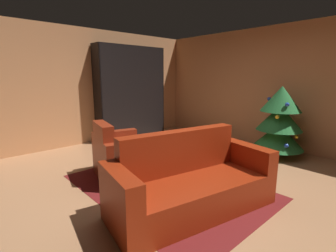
{
  "coord_description": "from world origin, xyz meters",
  "views": [
    {
      "loc": [
        2.4,
        -2.6,
        1.57
      ],
      "look_at": [
        -0.37,
        -0.07,
        0.8
      ],
      "focal_mm": 26.43,
      "sensor_mm": 36.0,
      "label": 1
    }
  ],
  "objects_px": {
    "armchair_red": "(121,158)",
    "coffee_table": "(167,158)",
    "couch_red": "(191,184)",
    "decorated_tree": "(279,121)",
    "bookshelf_unit": "(135,94)",
    "book_stack_on_table": "(168,149)",
    "bottle_on_table": "(169,150)"
  },
  "relations": [
    {
      "from": "couch_red",
      "to": "coffee_table",
      "type": "height_order",
      "value": "couch_red"
    },
    {
      "from": "coffee_table",
      "to": "book_stack_on_table",
      "type": "relative_size",
      "value": 2.91
    },
    {
      "from": "book_stack_on_table",
      "to": "bottle_on_table",
      "type": "height_order",
      "value": "bottle_on_table"
    },
    {
      "from": "couch_red",
      "to": "decorated_tree",
      "type": "xyz_separation_m",
      "value": [
        -0.19,
        2.74,
        0.41
      ]
    },
    {
      "from": "armchair_red",
      "to": "coffee_table",
      "type": "xyz_separation_m",
      "value": [
        0.67,
        0.37,
        0.09
      ]
    },
    {
      "from": "couch_red",
      "to": "coffee_table",
      "type": "xyz_separation_m",
      "value": [
        -0.7,
        0.26,
        0.1
      ]
    },
    {
      "from": "armchair_red",
      "to": "bottle_on_table",
      "type": "xyz_separation_m",
      "value": [
        0.83,
        0.27,
        0.26
      ]
    },
    {
      "from": "book_stack_on_table",
      "to": "bottle_on_table",
      "type": "xyz_separation_m",
      "value": [
        0.17,
        -0.13,
        0.05
      ]
    },
    {
      "from": "armchair_red",
      "to": "book_stack_on_table",
      "type": "distance_m",
      "value": 0.79
    },
    {
      "from": "couch_red",
      "to": "book_stack_on_table",
      "type": "relative_size",
      "value": 9.03
    },
    {
      "from": "armchair_red",
      "to": "bottle_on_table",
      "type": "bearing_deg",
      "value": 17.78
    },
    {
      "from": "armchair_red",
      "to": "couch_red",
      "type": "height_order",
      "value": "couch_red"
    },
    {
      "from": "coffee_table",
      "to": "book_stack_on_table",
      "type": "bearing_deg",
      "value": 128.81
    },
    {
      "from": "bookshelf_unit",
      "to": "book_stack_on_table",
      "type": "relative_size",
      "value": 9.85
    },
    {
      "from": "couch_red",
      "to": "armchair_red",
      "type": "bearing_deg",
      "value": -175.39
    },
    {
      "from": "bookshelf_unit",
      "to": "couch_red",
      "type": "bearing_deg",
      "value": -25.53
    },
    {
      "from": "book_stack_on_table",
      "to": "armchair_red",
      "type": "bearing_deg",
      "value": -148.8
    },
    {
      "from": "bookshelf_unit",
      "to": "book_stack_on_table",
      "type": "height_order",
      "value": "bookshelf_unit"
    },
    {
      "from": "bookshelf_unit",
      "to": "couch_red",
      "type": "relative_size",
      "value": 1.09
    },
    {
      "from": "bookshelf_unit",
      "to": "armchair_red",
      "type": "bearing_deg",
      "value": -40.29
    },
    {
      "from": "armchair_red",
      "to": "bookshelf_unit",
      "type": "bearing_deg",
      "value": 139.71
    },
    {
      "from": "armchair_red",
      "to": "bottle_on_table",
      "type": "distance_m",
      "value": 0.91
    },
    {
      "from": "book_stack_on_table",
      "to": "bookshelf_unit",
      "type": "bearing_deg",
      "value": 153.49
    },
    {
      "from": "coffee_table",
      "to": "decorated_tree",
      "type": "relative_size",
      "value": 0.49
    },
    {
      "from": "bookshelf_unit",
      "to": "decorated_tree",
      "type": "bearing_deg",
      "value": 18.71
    },
    {
      "from": "couch_red",
      "to": "book_stack_on_table",
      "type": "distance_m",
      "value": 0.8
    },
    {
      "from": "bookshelf_unit",
      "to": "decorated_tree",
      "type": "distance_m",
      "value": 3.45
    },
    {
      "from": "armchair_red",
      "to": "decorated_tree",
      "type": "bearing_deg",
      "value": 67.46
    },
    {
      "from": "couch_red",
      "to": "decorated_tree",
      "type": "relative_size",
      "value": 1.52
    },
    {
      "from": "coffee_table",
      "to": "bottle_on_table",
      "type": "distance_m",
      "value": 0.25
    },
    {
      "from": "couch_red",
      "to": "book_stack_on_table",
      "type": "bearing_deg",
      "value": 158.36
    },
    {
      "from": "armchair_red",
      "to": "coffee_table",
      "type": "relative_size",
      "value": 1.62
    }
  ]
}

